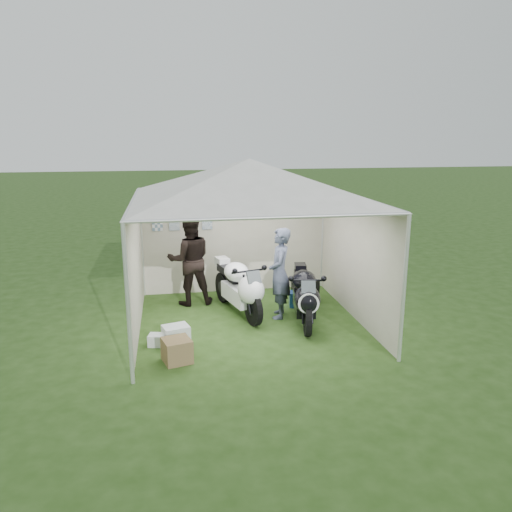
% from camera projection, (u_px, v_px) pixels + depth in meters
% --- Properties ---
extents(ground, '(80.00, 80.00, 0.00)m').
position_uv_depth(ground, '(250.00, 322.00, 9.27)').
color(ground, '#223F12').
rests_on(ground, ground).
extents(canopy_tent, '(5.66, 5.66, 3.00)m').
position_uv_depth(canopy_tent, '(249.00, 183.00, 8.68)').
color(canopy_tent, silver).
rests_on(canopy_tent, ground).
extents(motorcycle_white, '(0.83, 2.05, 1.03)m').
position_uv_depth(motorcycle_white, '(240.00, 286.00, 9.55)').
color(motorcycle_white, black).
rests_on(motorcycle_white, ground).
extents(motorcycle_black, '(0.66, 2.00, 0.99)m').
position_uv_depth(motorcycle_black, '(304.00, 294.00, 9.12)').
color(motorcycle_black, black).
rests_on(motorcycle_black, ground).
extents(paddock_stand, '(0.44, 0.32, 0.30)m').
position_uv_depth(paddock_stand, '(299.00, 299.00, 10.10)').
color(paddock_stand, '#2352B4').
rests_on(paddock_stand, ground).
extents(person_dark_jacket, '(0.96, 0.78, 1.87)m').
position_uv_depth(person_dark_jacket, '(190.00, 260.00, 10.08)').
color(person_dark_jacket, black).
rests_on(person_dark_jacket, ground).
extents(person_blue_jacket, '(0.55, 0.71, 1.72)m').
position_uv_depth(person_blue_jacket, '(280.00, 273.00, 9.37)').
color(person_blue_jacket, slate).
rests_on(person_blue_jacket, ground).
extents(equipment_box, '(0.53, 0.45, 0.48)m').
position_uv_depth(equipment_box, '(305.00, 291.00, 10.36)').
color(equipment_box, black).
rests_on(equipment_box, ground).
extents(crate_0, '(0.50, 0.43, 0.28)m').
position_uv_depth(crate_0, '(176.00, 334.00, 8.38)').
color(crate_0, silver).
rests_on(crate_0, ground).
extents(crate_1, '(0.50, 0.50, 0.36)m').
position_uv_depth(crate_1, '(177.00, 350.00, 7.65)').
color(crate_1, brown).
rests_on(crate_1, ground).
extents(crate_2, '(0.31, 0.27, 0.19)m').
position_uv_depth(crate_2, '(157.00, 340.00, 8.24)').
color(crate_2, silver).
rests_on(crate_2, ground).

